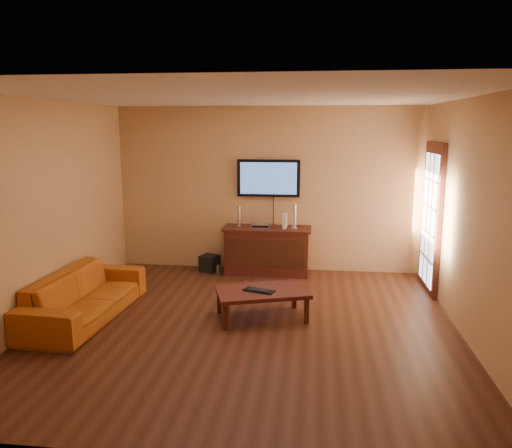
% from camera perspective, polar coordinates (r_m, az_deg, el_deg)
% --- Properties ---
extents(ground_plane, '(5.00, 5.00, 0.00)m').
position_cam_1_polar(ground_plane, '(6.17, -0.98, -11.51)').
color(ground_plane, '#391B10').
rests_on(ground_plane, ground).
extents(room_walls, '(5.00, 5.00, 5.00)m').
position_cam_1_polar(room_walls, '(6.36, -0.27, 4.90)').
color(room_walls, tan).
rests_on(room_walls, ground).
extents(french_door, '(0.07, 1.02, 2.22)m').
position_cam_1_polar(french_door, '(7.65, 19.37, 0.50)').
color(french_door, '#3F160E').
rests_on(french_door, ground).
extents(media_console, '(1.42, 0.54, 0.77)m').
position_cam_1_polar(media_console, '(8.15, 1.25, -3.02)').
color(media_console, '#3F160E').
rests_on(media_console, ground).
extents(television, '(1.03, 0.08, 0.61)m').
position_cam_1_polar(television, '(8.18, 1.44, 5.26)').
color(television, black).
rests_on(television, ground).
extents(coffee_table, '(1.27, 0.99, 0.37)m').
position_cam_1_polar(coffee_table, '(6.28, 0.70, -7.93)').
color(coffee_table, '#3F160E').
rests_on(coffee_table, ground).
extents(sofa, '(0.69, 2.04, 0.79)m').
position_cam_1_polar(sofa, '(6.63, -19.01, -6.89)').
color(sofa, '#B25413').
rests_on(sofa, ground).
extents(speaker_left, '(0.09, 0.09, 0.34)m').
position_cam_1_polar(speaker_left, '(8.14, -1.96, 0.80)').
color(speaker_left, silver).
rests_on(speaker_left, media_console).
extents(speaker_right, '(0.11, 0.11, 0.38)m').
position_cam_1_polar(speaker_right, '(8.01, 4.42, 0.76)').
color(speaker_right, silver).
rests_on(speaker_right, media_console).
extents(av_receiver, '(0.31, 0.22, 0.07)m').
position_cam_1_polar(av_receiver, '(8.06, 0.57, -0.16)').
color(av_receiver, silver).
rests_on(av_receiver, media_console).
extents(game_console, '(0.07, 0.18, 0.24)m').
position_cam_1_polar(game_console, '(8.02, 3.33, 0.39)').
color(game_console, white).
rests_on(game_console, media_console).
extents(subwoofer, '(0.35, 0.35, 0.27)m').
position_cam_1_polar(subwoofer, '(8.37, -5.32, -4.48)').
color(subwoofer, black).
rests_on(subwoofer, ground).
extents(bottle, '(0.06, 0.06, 0.18)m').
position_cam_1_polar(bottle, '(8.15, -4.35, -5.26)').
color(bottle, white).
rests_on(bottle, ground).
extents(keyboard, '(0.41, 0.26, 0.02)m').
position_cam_1_polar(keyboard, '(6.21, 0.36, -7.61)').
color(keyboard, black).
rests_on(keyboard, coffee_table).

